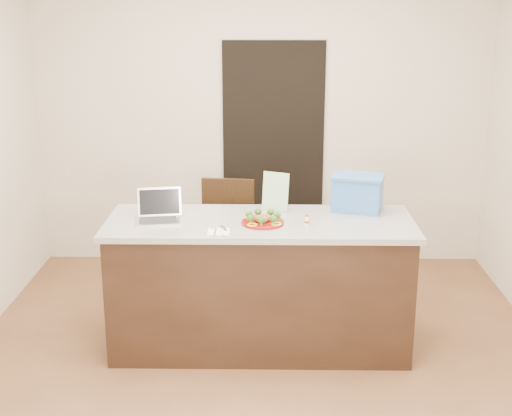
{
  "coord_description": "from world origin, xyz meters",
  "views": [
    {
      "loc": [
        0.05,
        -4.29,
        2.35
      ],
      "look_at": [
        -0.03,
        0.2,
        1.02
      ],
      "focal_mm": 50.0,
      "sensor_mm": 36.0,
      "label": 1
    }
  ],
  "objects_px": {
    "island": "(260,284)",
    "blue_box": "(357,193)",
    "yogurt_bottle": "(307,221)",
    "plate": "(263,222)",
    "napkin": "(219,232)",
    "laptop": "(159,212)",
    "chair": "(228,232)"
  },
  "relations": [
    {
      "from": "island",
      "to": "plate",
      "type": "height_order",
      "value": "plate"
    },
    {
      "from": "island",
      "to": "laptop",
      "type": "bearing_deg",
      "value": 179.58
    },
    {
      "from": "blue_box",
      "to": "chair",
      "type": "distance_m",
      "value": 1.23
    },
    {
      "from": "yogurt_bottle",
      "to": "chair",
      "type": "bearing_deg",
      "value": 121.1
    },
    {
      "from": "chair",
      "to": "napkin",
      "type": "bearing_deg",
      "value": -81.83
    },
    {
      "from": "island",
      "to": "blue_box",
      "type": "distance_m",
      "value": 0.93
    },
    {
      "from": "chair",
      "to": "yogurt_bottle",
      "type": "bearing_deg",
      "value": -51.12
    },
    {
      "from": "blue_box",
      "to": "plate",
      "type": "bearing_deg",
      "value": -137.95
    },
    {
      "from": "island",
      "to": "napkin",
      "type": "height_order",
      "value": "napkin"
    },
    {
      "from": "island",
      "to": "napkin",
      "type": "relative_size",
      "value": 15.12
    },
    {
      "from": "island",
      "to": "laptop",
      "type": "relative_size",
      "value": 6.44
    },
    {
      "from": "island",
      "to": "laptop",
      "type": "xyz_separation_m",
      "value": [
        -0.68,
        0.0,
        0.51
      ]
    },
    {
      "from": "blue_box",
      "to": "chair",
      "type": "xyz_separation_m",
      "value": [
        -0.94,
        0.62,
        -0.5
      ]
    },
    {
      "from": "napkin",
      "to": "plate",
      "type": "bearing_deg",
      "value": 32.37
    },
    {
      "from": "blue_box",
      "to": "chair",
      "type": "relative_size",
      "value": 0.42
    },
    {
      "from": "island",
      "to": "plate",
      "type": "distance_m",
      "value": 0.48
    },
    {
      "from": "chair",
      "to": "blue_box",
      "type": "bearing_deg",
      "value": -25.57
    },
    {
      "from": "plate",
      "to": "napkin",
      "type": "distance_m",
      "value": 0.33
    },
    {
      "from": "island",
      "to": "blue_box",
      "type": "bearing_deg",
      "value": 20.08
    },
    {
      "from": "island",
      "to": "napkin",
      "type": "distance_m",
      "value": 0.59
    },
    {
      "from": "chair",
      "to": "laptop",
      "type": "bearing_deg",
      "value": -107.68
    },
    {
      "from": "yogurt_bottle",
      "to": "blue_box",
      "type": "xyz_separation_m",
      "value": [
        0.37,
        0.34,
        0.1
      ]
    },
    {
      "from": "island",
      "to": "yogurt_bottle",
      "type": "height_order",
      "value": "yogurt_bottle"
    },
    {
      "from": "island",
      "to": "yogurt_bottle",
      "type": "bearing_deg",
      "value": -16.09
    },
    {
      "from": "plate",
      "to": "yogurt_bottle",
      "type": "xyz_separation_m",
      "value": [
        0.29,
        -0.01,
        0.02
      ]
    },
    {
      "from": "napkin",
      "to": "laptop",
      "type": "bearing_deg",
      "value": 148.4
    },
    {
      "from": "laptop",
      "to": "blue_box",
      "type": "distance_m",
      "value": 1.38
    },
    {
      "from": "island",
      "to": "napkin",
      "type": "bearing_deg",
      "value": -135.96
    },
    {
      "from": "napkin",
      "to": "chair",
      "type": "bearing_deg",
      "value": 90.39
    },
    {
      "from": "island",
      "to": "blue_box",
      "type": "relative_size",
      "value": 5.06
    },
    {
      "from": "plate",
      "to": "blue_box",
      "type": "distance_m",
      "value": 0.74
    },
    {
      "from": "blue_box",
      "to": "napkin",
      "type": "bearing_deg",
      "value": -136.0
    }
  ]
}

